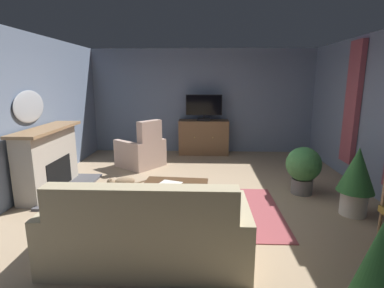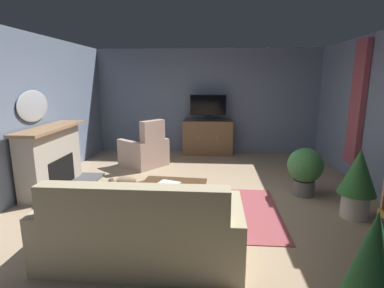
# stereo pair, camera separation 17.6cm
# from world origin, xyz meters

# --- Properties ---
(ground_plane) EXTENTS (6.41, 7.58, 0.04)m
(ground_plane) POSITION_xyz_m (0.00, 0.00, -0.02)
(ground_plane) COLOR tan
(wall_back) EXTENTS (6.41, 0.10, 2.71)m
(wall_back) POSITION_xyz_m (0.00, 3.54, 1.36)
(wall_back) COLOR slate
(wall_back) RESTS_ON ground_plane
(wall_left) EXTENTS (0.10, 7.58, 2.71)m
(wall_left) POSITION_xyz_m (-2.96, 0.00, 1.36)
(wall_left) COLOR slate
(wall_left) RESTS_ON ground_plane
(curtain_panel_far) EXTENTS (0.10, 0.44, 2.28)m
(curtain_panel_far) POSITION_xyz_m (2.85, 1.27, 1.49)
(curtain_panel_far) COLOR #A34C56
(rug_central) EXTENTS (2.21, 1.83, 0.01)m
(rug_central) POSITION_xyz_m (0.09, -0.33, 0.01)
(rug_central) COLOR #9E474C
(rug_central) RESTS_ON ground_plane
(fireplace) EXTENTS (0.83, 1.71, 1.13)m
(fireplace) POSITION_xyz_m (-2.63, 0.40, 0.53)
(fireplace) COLOR #4C4C51
(fireplace) RESTS_ON ground_plane
(wall_mirror_oval) EXTENTS (0.06, 0.89, 0.54)m
(wall_mirror_oval) POSITION_xyz_m (-2.88, 0.40, 1.49)
(wall_mirror_oval) COLOR #B2B7BF
(tv_cabinet) EXTENTS (1.28, 0.51, 0.89)m
(tv_cabinet) POSITION_xyz_m (0.05, 3.19, 0.43)
(tv_cabinet) COLOR #4A3523
(tv_cabinet) RESTS_ON ground_plane
(television) EXTENTS (0.92, 0.20, 0.66)m
(television) POSITION_xyz_m (0.05, 3.14, 1.25)
(television) COLOR black
(television) RESTS_ON tv_cabinet
(coffee_table) EXTENTS (0.95, 0.65, 0.47)m
(coffee_table) POSITION_xyz_m (-0.36, -0.46, 0.41)
(coffee_table) COLOR #4C331E
(coffee_table) RESTS_ON ground_plane
(tv_remote) EXTENTS (0.18, 0.09, 0.02)m
(tv_remote) POSITION_xyz_m (-0.13, -0.56, 0.48)
(tv_remote) COLOR black
(tv_remote) RESTS_ON coffee_table
(folded_newspaper) EXTENTS (0.36, 0.31, 0.01)m
(folded_newspaper) POSITION_xyz_m (-0.42, -0.45, 0.47)
(folded_newspaper) COLOR silver
(folded_newspaper) RESTS_ON coffee_table
(sofa_floral) EXTENTS (2.13, 0.93, 0.97)m
(sofa_floral) POSITION_xyz_m (-0.54, -1.63, 0.32)
(sofa_floral) COLOR tan
(sofa_floral) RESTS_ON ground_plane
(armchair_angled_to_table) EXTENTS (1.18, 1.17, 1.06)m
(armchair_angled_to_table) POSITION_xyz_m (-1.34, 1.99, 0.33)
(armchair_angled_to_table) COLOR #BC9E8E
(armchair_angled_to_table) RESTS_ON ground_plane
(potted_plant_on_hearth_side) EXTENTS (0.59, 0.59, 0.82)m
(potted_plant_on_hearth_side) POSITION_xyz_m (1.75, 0.46, 0.47)
(potted_plant_on_hearth_side) COLOR slate
(potted_plant_on_hearth_side) RESTS_ON ground_plane
(potted_plant_small_fern_corner) EXTENTS (0.48, 0.48, 1.10)m
(potted_plant_small_fern_corner) POSITION_xyz_m (1.30, -2.60, 0.60)
(potted_plant_small_fern_corner) COLOR beige
(potted_plant_small_fern_corner) RESTS_ON ground_plane
(potted_plant_tall_palm_by_window) EXTENTS (0.51, 0.51, 1.01)m
(potted_plant_tall_palm_by_window) POSITION_xyz_m (2.23, -0.36, 0.57)
(potted_plant_tall_palm_by_window) COLOR beige
(potted_plant_tall_palm_by_window) RESTS_ON ground_plane
(cat) EXTENTS (0.66, 0.40, 0.22)m
(cat) POSITION_xyz_m (-1.43, 0.61, 0.10)
(cat) COLOR #937A5B
(cat) RESTS_ON ground_plane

